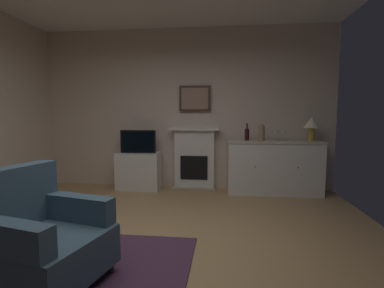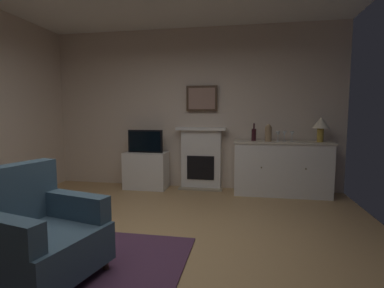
% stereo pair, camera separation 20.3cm
% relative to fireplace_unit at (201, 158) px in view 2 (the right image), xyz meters
% --- Properties ---
extents(ground_plane, '(5.24, 5.48, 0.10)m').
position_rel_fireplace_unit_xyz_m(ground_plane, '(-0.20, -2.58, -0.60)').
color(ground_plane, tan).
rests_on(ground_plane, ground).
extents(wall_rear, '(5.24, 0.06, 2.84)m').
position_rel_fireplace_unit_xyz_m(wall_rear, '(-0.20, 0.13, 0.87)').
color(wall_rear, beige).
rests_on(wall_rear, ground_plane).
extents(area_rug, '(2.21, 1.72, 0.02)m').
position_rel_fireplace_unit_xyz_m(area_rug, '(-0.85, -2.99, -0.54)').
color(area_rug, '#4C2D47').
rests_on(area_rug, ground_plane).
extents(fireplace_unit, '(0.87, 0.30, 1.10)m').
position_rel_fireplace_unit_xyz_m(fireplace_unit, '(0.00, 0.00, 0.00)').
color(fireplace_unit, white).
rests_on(fireplace_unit, ground_plane).
extents(framed_picture, '(0.55, 0.04, 0.45)m').
position_rel_fireplace_unit_xyz_m(framed_picture, '(0.00, 0.05, 1.06)').
color(framed_picture, '#473323').
extents(sideboard_cabinet, '(1.55, 0.49, 0.89)m').
position_rel_fireplace_unit_xyz_m(sideboard_cabinet, '(1.36, -0.18, -0.10)').
color(sideboard_cabinet, white).
rests_on(sideboard_cabinet, ground_plane).
extents(table_lamp, '(0.26, 0.26, 0.40)m').
position_rel_fireplace_unit_xyz_m(table_lamp, '(1.94, -0.18, 0.62)').
color(table_lamp, '#B79338').
rests_on(table_lamp, sideboard_cabinet).
extents(wine_bottle, '(0.08, 0.08, 0.29)m').
position_rel_fireplace_unit_xyz_m(wine_bottle, '(0.90, -0.15, 0.45)').
color(wine_bottle, '#331419').
rests_on(wine_bottle, sideboard_cabinet).
extents(wine_glass_left, '(0.07, 0.07, 0.16)m').
position_rel_fireplace_unit_xyz_m(wine_glass_left, '(1.28, -0.22, 0.46)').
color(wine_glass_left, silver).
rests_on(wine_glass_left, sideboard_cabinet).
extents(wine_glass_center, '(0.07, 0.07, 0.16)m').
position_rel_fireplace_unit_xyz_m(wine_glass_center, '(1.39, -0.16, 0.46)').
color(wine_glass_center, silver).
rests_on(wine_glass_center, sideboard_cabinet).
extents(wine_glass_right, '(0.07, 0.07, 0.16)m').
position_rel_fireplace_unit_xyz_m(wine_glass_right, '(1.50, -0.20, 0.46)').
color(wine_glass_right, silver).
rests_on(wine_glass_right, sideboard_cabinet).
extents(vase_decorative, '(0.11, 0.11, 0.28)m').
position_rel_fireplace_unit_xyz_m(vase_decorative, '(1.13, -0.23, 0.48)').
color(vase_decorative, '#9E7F5B').
rests_on(vase_decorative, sideboard_cabinet).
extents(tv_cabinet, '(0.75, 0.42, 0.65)m').
position_rel_fireplace_unit_xyz_m(tv_cabinet, '(-0.97, -0.16, -0.22)').
color(tv_cabinet, white).
rests_on(tv_cabinet, ground_plane).
extents(tv_set, '(0.62, 0.07, 0.40)m').
position_rel_fireplace_unit_xyz_m(tv_set, '(-0.97, -0.19, 0.30)').
color(tv_set, black).
rests_on(tv_set, tv_cabinet).
extents(armchair, '(0.96, 0.92, 0.92)m').
position_rel_fireplace_unit_xyz_m(armchair, '(-0.87, -3.09, -0.17)').
color(armchair, '#3F596B').
rests_on(armchair, ground_plane).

